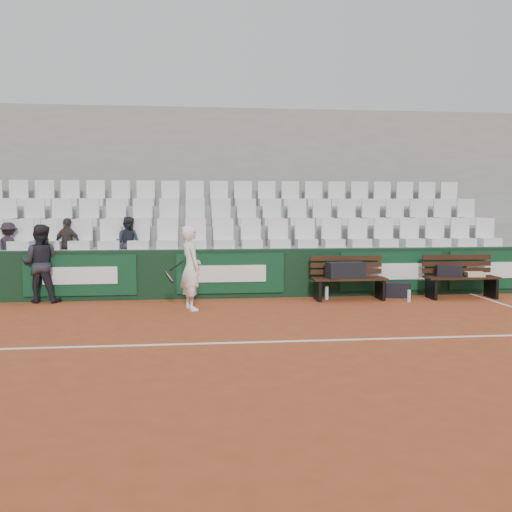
{
  "coord_description": "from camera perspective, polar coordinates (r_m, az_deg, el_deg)",
  "views": [
    {
      "loc": [
        -0.98,
        -7.76,
        1.89
      ],
      "look_at": [
        0.16,
        2.4,
        1.0
      ],
      "focal_mm": 40.0,
      "sensor_mm": 36.0,
      "label": 1
    }
  ],
  "objects": [
    {
      "name": "grandstand_tier_mid",
      "position": [
        13.42,
        -2.21,
        -0.0
      ],
      "size": [
        18.0,
        0.95,
        1.45
      ],
      "primitive_type": "cube",
      "color": "gray",
      "rests_on": "ground"
    },
    {
      "name": "bench_right",
      "position": [
        12.52,
        19.85,
        -2.96
      ],
      "size": [
        1.5,
        0.56,
        0.45
      ],
      "primitive_type": "cube",
      "color": "black",
      "rests_on": "ground"
    },
    {
      "name": "grandstand_rear_wall",
      "position": [
        14.95,
        -2.68,
        6.17
      ],
      "size": [
        18.0,
        0.3,
        4.4
      ],
      "primitive_type": "cube",
      "color": "gray",
      "rests_on": "ground"
    },
    {
      "name": "tennis_player",
      "position": [
        10.46,
        -6.54,
        -1.19
      ],
      "size": [
        0.76,
        0.66,
        1.55
      ],
      "color": "white",
      "rests_on": "ground"
    },
    {
      "name": "sports_bag_right",
      "position": [
        12.41,
        18.77,
        -1.42
      ],
      "size": [
        0.54,
        0.38,
        0.23
      ],
      "primitive_type": "cube",
      "rotation": [
        0.0,
        0.0,
        -0.34
      ],
      "color": "black",
      "rests_on": "bench_right"
    },
    {
      "name": "ball_kid",
      "position": [
        11.98,
        -20.73,
        -0.71
      ],
      "size": [
        0.79,
        0.64,
        1.54
      ],
      "primitive_type": "imported",
      "rotation": [
        0.0,
        0.0,
        3.07
      ],
      "color": "black",
      "rests_on": "ground"
    },
    {
      "name": "court_baseline",
      "position": [
        8.05,
        0.76,
        -8.59
      ],
      "size": [
        18.0,
        0.06,
        0.01
      ],
      "primitive_type": "cube",
      "color": "white",
      "rests_on": "ground"
    },
    {
      "name": "grandstand_tier_front",
      "position": [
        12.5,
        -1.89,
        -1.41
      ],
      "size": [
        18.0,
        0.95,
        1.0
      ],
      "primitive_type": "cube",
      "color": "#989896",
      "rests_on": "ground"
    },
    {
      "name": "grandstand_tier_back",
      "position": [
        14.35,
        -2.49,
        1.22
      ],
      "size": [
        18.0,
        0.95,
        1.9
      ],
      "primitive_type": "cube",
      "color": "gray",
      "rests_on": "ground"
    },
    {
      "name": "sports_bag_left",
      "position": [
        11.6,
        8.94,
        -1.41
      ],
      "size": [
        0.79,
        0.43,
        0.32
      ],
      "primitive_type": "cube",
      "rotation": [
        0.0,
        0.0,
        0.14
      ],
      "color": "black",
      "rests_on": "bench_left"
    },
    {
      "name": "ground",
      "position": [
        8.05,
        0.76,
        -8.61
      ],
      "size": [
        80.0,
        80.0,
        0.0
      ],
      "primitive_type": "plane",
      "color": "#9F4523",
      "rests_on": "ground"
    },
    {
      "name": "bench_left",
      "position": [
        11.71,
        9.29,
        -3.26
      ],
      "size": [
        1.5,
        0.56,
        0.45
      ],
      "primitive_type": "cube",
      "color": "#341C0F",
      "rests_on": "ground"
    },
    {
      "name": "water_bottle_near",
      "position": [
        11.69,
        7.07,
        -3.69
      ],
      "size": [
        0.08,
        0.08,
        0.27
      ],
      "primitive_type": "cylinder",
      "color": "silver",
      "rests_on": "ground"
    },
    {
      "name": "seat_row_back",
      "position": [
        14.15,
        -2.46,
        6.29
      ],
      "size": [
        11.9,
        0.44,
        0.63
      ],
      "primitive_type": "cube",
      "color": "silver",
      "rests_on": "grandstand_tier_back"
    },
    {
      "name": "back_barrier",
      "position": [
        11.88,
        -1.32,
        -1.74
      ],
      "size": [
        18.0,
        0.34,
        1.0
      ],
      "color": "black",
      "rests_on": "ground"
    },
    {
      "name": "seat_row_mid",
      "position": [
        13.2,
        -2.17,
        4.43
      ],
      "size": [
        11.9,
        0.44,
        0.63
      ],
      "primitive_type": "cube",
      "color": "silver",
      "rests_on": "grandstand_tier_mid"
    },
    {
      "name": "water_bottle_far",
      "position": [
        11.71,
        15.05,
        -3.88
      ],
      "size": [
        0.07,
        0.07,
        0.24
      ],
      "primitive_type": "cylinder",
      "color": "silver",
      "rests_on": "ground"
    },
    {
      "name": "seat_row_front",
      "position": [
        12.26,
        -1.83,
        2.29
      ],
      "size": [
        11.9,
        0.44,
        0.63
      ],
      "primitive_type": "cube",
      "color": "silver",
      "rests_on": "grandstand_tier_front"
    },
    {
      "name": "towel",
      "position": [
        12.58,
        21.05,
        -1.71
      ],
      "size": [
        0.39,
        0.31,
        0.1
      ],
      "primitive_type": "cube",
      "rotation": [
        0.0,
        0.0,
        -0.18
      ],
      "color": "#C6B780",
      "rests_on": "bench_right"
    },
    {
      "name": "spectator_b",
      "position": [
        12.54,
        -18.34,
        3.18
      ],
      "size": [
        0.7,
        0.51,
        1.11
      ],
      "primitive_type": "imported",
      "rotation": [
        0.0,
        0.0,
        2.73
      ],
      "color": "#342E29",
      "rests_on": "grandstand_tier_front"
    },
    {
      "name": "sports_bag_ground",
      "position": [
        12.27,
        13.96,
        -3.3
      ],
      "size": [
        0.56,
        0.4,
        0.31
      ],
      "primitive_type": "cube",
      "rotation": [
        0.0,
        0.0,
        -0.2
      ],
      "color": "black",
      "rests_on": "ground"
    },
    {
      "name": "spectator_a",
      "position": [
        12.84,
        -23.56,
        2.85
      ],
      "size": [
        0.73,
        0.53,
        1.01
      ],
      "primitive_type": "imported",
      "rotation": [
        0.0,
        0.0,
        2.89
      ],
      "color": "black",
      "rests_on": "grandstand_tier_front"
    },
    {
      "name": "spectator_c",
      "position": [
        12.34,
        -12.72,
        3.34
      ],
      "size": [
        0.67,
        0.6,
        1.13
      ],
      "primitive_type": "imported",
      "rotation": [
        0.0,
        0.0,
        2.77
      ],
      "color": "#202530",
      "rests_on": "grandstand_tier_front"
    }
  ]
}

